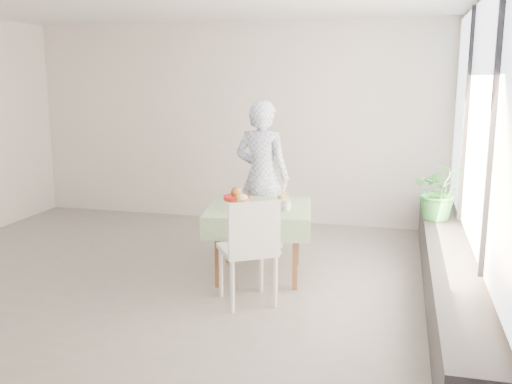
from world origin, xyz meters
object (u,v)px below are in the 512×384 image
(chair_near, at_px, (248,271))
(juice_cup_orange, at_px, (282,199))
(potted_plant, at_px, (440,191))
(main_dish, at_px, (244,205))
(chair_far, at_px, (262,227))
(diner, at_px, (262,178))
(cafe_table, at_px, (259,233))

(chair_near, bearing_deg, juice_cup_orange, 80.33)
(juice_cup_orange, xyz_separation_m, potted_plant, (1.60, 0.80, 0.01))
(chair_near, bearing_deg, main_dish, 108.97)
(chair_far, distance_m, juice_cup_orange, 0.98)
(chair_near, xyz_separation_m, diner, (-0.24, 1.52, 0.60))
(chair_near, relative_size, main_dish, 3.07)
(chair_near, distance_m, potted_plant, 2.44)
(chair_far, height_order, diner, diner)
(cafe_table, bearing_deg, chair_far, 101.69)
(chair_far, height_order, potted_plant, potted_plant)
(diner, distance_m, juice_cup_orange, 0.79)
(cafe_table, relative_size, chair_near, 1.20)
(cafe_table, relative_size, potted_plant, 1.86)
(cafe_table, distance_m, chair_far, 0.86)
(juice_cup_orange, relative_size, potted_plant, 0.47)
(cafe_table, distance_m, potted_plant, 2.05)
(diner, xyz_separation_m, potted_plant, (1.98, 0.11, -0.08))
(cafe_table, height_order, chair_far, chair_far)
(chair_near, height_order, juice_cup_orange, juice_cup_orange)
(cafe_table, bearing_deg, main_dish, -115.91)
(chair_far, xyz_separation_m, diner, (0.01, -0.05, 0.61))
(potted_plant, bearing_deg, main_dish, -150.14)
(cafe_table, bearing_deg, potted_plant, 26.04)
(main_dish, bearing_deg, cafe_table, 64.09)
(chair_near, height_order, potted_plant, potted_plant)
(cafe_table, height_order, juice_cup_orange, juice_cup_orange)
(potted_plant, bearing_deg, cafe_table, -153.96)
(chair_near, distance_m, main_dish, 0.74)
(juice_cup_orange, distance_m, potted_plant, 1.79)
(diner, distance_m, main_dish, 1.00)
(cafe_table, relative_size, diner, 0.66)
(cafe_table, xyz_separation_m, chair_near, (0.08, -0.74, -0.15))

